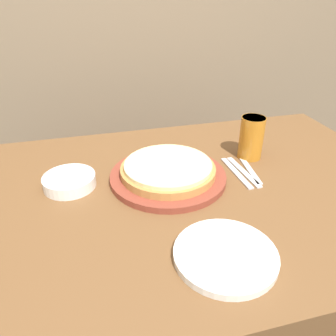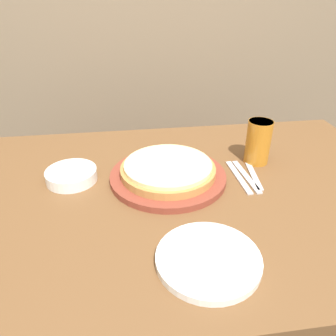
% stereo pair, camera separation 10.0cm
% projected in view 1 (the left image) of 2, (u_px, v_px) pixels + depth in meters
% --- Properties ---
extents(dining_table, '(1.40, 0.94, 0.76)m').
position_uv_depth(dining_table, '(188.00, 277.00, 1.17)').
color(dining_table, brown).
rests_on(dining_table, ground_plane).
extents(pizza_on_board, '(0.36, 0.36, 0.06)m').
position_uv_depth(pizza_on_board, '(168.00, 172.00, 1.01)').
color(pizza_on_board, brown).
rests_on(pizza_on_board, dining_table).
extents(beer_glass, '(0.08, 0.08, 0.15)m').
position_uv_depth(beer_glass, '(252.00, 136.00, 1.11)').
color(beer_glass, '#B7701E').
rests_on(beer_glass, dining_table).
extents(dinner_plate, '(0.23, 0.23, 0.02)m').
position_uv_depth(dinner_plate, '(225.00, 255.00, 0.73)').
color(dinner_plate, white).
rests_on(dinner_plate, dining_table).
extents(side_bowl, '(0.16, 0.16, 0.04)m').
position_uv_depth(side_bowl, '(69.00, 181.00, 0.98)').
color(side_bowl, white).
rests_on(side_bowl, dining_table).
extents(fork, '(0.02, 0.20, 0.00)m').
position_uv_depth(fork, '(236.00, 173.00, 1.05)').
color(fork, silver).
rests_on(fork, dining_table).
extents(dinner_knife, '(0.03, 0.20, 0.00)m').
position_uv_depth(dinner_knife, '(243.00, 172.00, 1.06)').
color(dinner_knife, silver).
rests_on(dinner_knife, dining_table).
extents(spoon, '(0.04, 0.17, 0.00)m').
position_uv_depth(spoon, '(250.00, 171.00, 1.06)').
color(spoon, silver).
rests_on(spoon, dining_table).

